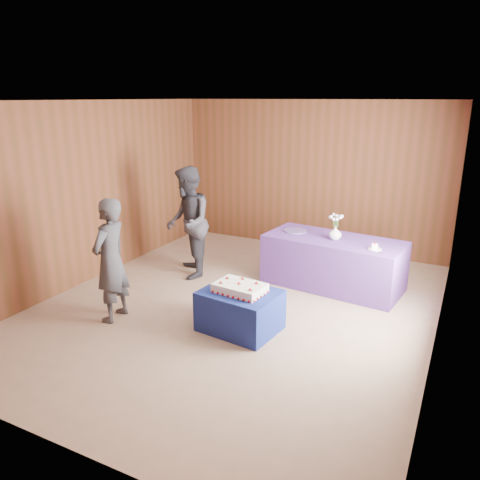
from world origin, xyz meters
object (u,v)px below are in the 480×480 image
Objects in this scene: sheet_cake at (240,288)px; cake_table at (240,310)px; guest_left at (110,260)px; guest_right at (188,223)px; serving_table at (333,263)px; vase at (335,233)px.

cake_table is at bearing 108.00° from sheet_cake.
guest_right is (0.04, 1.72, 0.08)m from guest_left.
sheet_cake is at bearing -101.80° from serving_table.
cake_table is 0.57× the size of guest_left.
vase reaches higher than serving_table.
guest_right reaches higher than cake_table.
vase reaches higher than cake_table.
guest_left reaches higher than sheet_cake.
guest_left is 1.72m from guest_right.
sheet_cake is at bearing 99.59° from guest_left.
cake_table is at bearing 15.10° from guest_right.
guest_right is (-1.54, 1.28, 0.32)m from sheet_cake.
guest_right reaches higher than sheet_cake.
cake_table is 2.01m from vase.
sheet_cake is 0.38× the size of guest_right.
guest_left reaches higher than vase.
vase is (0.64, 1.81, 0.60)m from cake_table.
vase is at bearing 77.11° from sheet_cake.
serving_table reaches higher than sheet_cake.
sheet_cake is 2.03m from guest_right.
sheet_cake is at bearing -109.30° from vase.
serving_table is at bearing 69.66° from guest_right.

